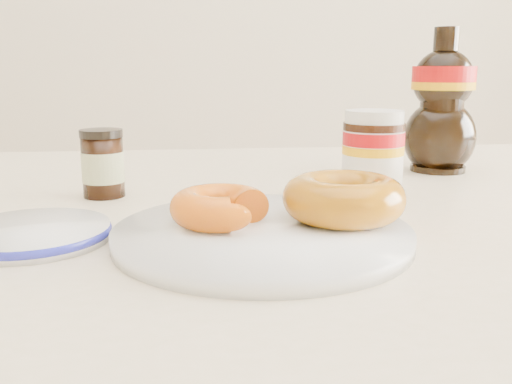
{
  "coord_description": "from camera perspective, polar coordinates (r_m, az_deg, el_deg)",
  "views": [
    {
      "loc": [
        -0.14,
        -0.54,
        0.91
      ],
      "look_at": [
        -0.08,
        0.0,
        0.79
      ],
      "focal_mm": 40.0,
      "sensor_mm": 36.0,
      "label": 1
    }
  ],
  "objects": [
    {
      "name": "syrup_bottle",
      "position": [
        0.9,
        18.11,
        8.66
      ],
      "size": [
        0.12,
        0.11,
        0.21
      ],
      "primitive_type": null,
      "rotation": [
        0.0,
        0.0,
        -0.14
      ],
      "color": "black",
      "rests_on": "dining_table"
    },
    {
      "name": "plate",
      "position": [
        0.52,
        0.63,
        -4.19
      ],
      "size": [
        0.27,
        0.27,
        0.01
      ],
      "color": "white",
      "rests_on": "dining_table"
    },
    {
      "name": "dining_table",
      "position": [
        0.7,
        5.81,
        -7.57
      ],
      "size": [
        1.4,
        0.9,
        0.75
      ],
      "color": "beige",
      "rests_on": "ground"
    },
    {
      "name": "nutella_jar",
      "position": [
        0.7,
        11.61,
        4.1
      ],
      "size": [
        0.07,
        0.07,
        0.1
      ],
      "rotation": [
        0.0,
        0.0,
        0.43
      ],
      "color": "white",
      "rests_on": "dining_table"
    },
    {
      "name": "donut_whole",
      "position": [
        0.54,
        8.75,
        -0.6
      ],
      "size": [
        0.13,
        0.13,
        0.04
      ],
      "primitive_type": "torus",
      "rotation": [
        0.0,
        0.0,
        -0.12
      ],
      "color": "#A35E0A",
      "rests_on": "plate"
    },
    {
      "name": "donut_bitten",
      "position": [
        0.52,
        -3.66,
        -1.5
      ],
      "size": [
        0.1,
        0.1,
        0.03
      ],
      "primitive_type": "torus",
      "rotation": [
        0.0,
        0.0,
        0.04
      ],
      "color": "orange",
      "rests_on": "plate"
    },
    {
      "name": "dark_jar",
      "position": [
        0.71,
        -15.07,
        2.72
      ],
      "size": [
        0.05,
        0.05,
        0.08
      ],
      "rotation": [
        0.0,
        0.0,
        0.02
      ],
      "color": "black",
      "rests_on": "dining_table"
    },
    {
      "name": "blue_rim_saucer",
      "position": [
        0.56,
        -21.48,
        -3.83
      ],
      "size": [
        0.14,
        0.14,
        0.01
      ],
      "color": "white",
      "rests_on": "dining_table"
    }
  ]
}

